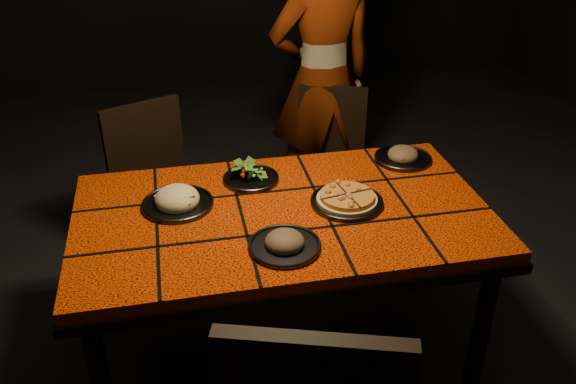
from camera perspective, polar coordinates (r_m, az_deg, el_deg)
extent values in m
cube|color=black|center=(2.85, -0.45, -14.98)|extent=(6.00, 7.00, 0.04)
cube|color=#DD3A06|center=(2.38, -0.52, -2.23)|extent=(1.60, 0.90, 0.05)
cube|color=black|center=(2.40, -0.52, -3.14)|extent=(1.62, 0.92, 0.04)
cylinder|color=black|center=(2.57, 17.61, -12.21)|extent=(0.07, 0.07, 0.66)
cylinder|color=black|center=(2.90, -16.18, -6.45)|extent=(0.07, 0.07, 0.66)
cylinder|color=black|center=(3.08, 11.40, -3.31)|extent=(0.07, 0.07, 0.66)
cube|color=black|center=(3.11, -11.53, -0.84)|extent=(0.53, 0.53, 0.04)
cube|color=black|center=(3.15, -13.32, 4.34)|extent=(0.39, 0.19, 0.44)
cylinder|color=black|center=(3.05, -12.65, -6.65)|extent=(0.03, 0.03, 0.41)
cylinder|color=black|center=(3.15, -7.21, -4.77)|extent=(0.03, 0.03, 0.41)
cylinder|color=black|center=(3.31, -14.85, -3.77)|extent=(0.03, 0.03, 0.41)
cylinder|color=black|center=(3.40, -9.76, -2.13)|extent=(0.03, 0.03, 0.41)
cube|color=black|center=(3.37, 3.72, 1.89)|extent=(0.49, 0.49, 0.04)
cube|color=black|center=(3.42, 4.12, 6.58)|extent=(0.37, 0.17, 0.42)
cylinder|color=black|center=(3.36, 0.75, -2.34)|extent=(0.03, 0.03, 0.39)
cylinder|color=black|center=(3.34, 5.99, -2.75)|extent=(0.03, 0.03, 0.39)
cylinder|color=black|center=(3.62, 1.42, 0.25)|extent=(0.03, 0.03, 0.39)
cylinder|color=black|center=(3.60, 6.27, -0.11)|extent=(0.03, 0.03, 0.39)
imported|color=brown|center=(3.45, 3.24, 10.48)|extent=(0.65, 0.46, 1.68)
cylinder|color=#36373B|center=(2.42, 5.52, -0.97)|extent=(0.29, 0.29, 0.01)
torus|color=#36373B|center=(2.41, 5.53, -0.81)|extent=(0.29, 0.29, 0.01)
cylinder|color=tan|center=(2.41, 5.53, -0.71)|extent=(0.28, 0.28, 0.01)
cylinder|color=#EF913D|center=(2.40, 5.55, -0.40)|extent=(0.25, 0.25, 0.02)
cylinder|color=#36373B|center=(2.43, -10.28, -1.15)|extent=(0.28, 0.28, 0.01)
torus|color=#36373B|center=(2.43, -10.29, -0.99)|extent=(0.28, 0.28, 0.01)
ellipsoid|color=beige|center=(2.42, -10.34, -0.56)|extent=(0.17, 0.17, 0.09)
cylinder|color=#36373B|center=(2.57, -3.47, 1.20)|extent=(0.23, 0.23, 0.01)
torus|color=#36373B|center=(2.57, -3.48, 1.35)|extent=(0.24, 0.24, 0.01)
cylinder|color=#36373B|center=(2.15, -0.31, -5.12)|extent=(0.26, 0.26, 0.01)
torus|color=#36373B|center=(2.15, -0.31, -4.95)|extent=(0.26, 0.26, 0.01)
ellipsoid|color=brown|center=(2.14, -0.31, -4.53)|extent=(0.15, 0.15, 0.08)
cylinder|color=#36373B|center=(2.78, 10.68, 3.08)|extent=(0.25, 0.25, 0.01)
torus|color=#36373B|center=(2.78, 10.69, 3.22)|extent=(0.25, 0.25, 0.01)
ellipsoid|color=brown|center=(2.77, 10.73, 3.57)|extent=(0.15, 0.15, 0.08)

